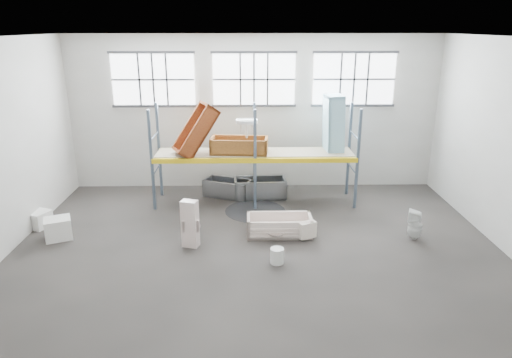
{
  "coord_description": "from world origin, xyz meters",
  "views": [
    {
      "loc": [
        -0.22,
        -10.01,
        5.25
      ],
      "look_at": [
        0.0,
        1.5,
        1.4
      ],
      "focal_mm": 32.43,
      "sensor_mm": 36.0,
      "label": 1
    }
  ],
  "objects_px": {
    "rust_tub_flat": "(239,146)",
    "toilet_white": "(415,225)",
    "steel_tub_right": "(260,188)",
    "bathtub_beige": "(279,225)",
    "blue_tub_upright": "(333,124)",
    "toilet_beige": "(193,228)",
    "bucket": "(277,256)",
    "steel_tub_left": "(228,188)",
    "cistern_tall": "(190,224)",
    "carton_near": "(58,229)"
  },
  "relations": [
    {
      "from": "toilet_beige",
      "to": "steel_tub_left",
      "type": "relative_size",
      "value": 0.5
    },
    {
      "from": "toilet_white",
      "to": "bucket",
      "type": "xyz_separation_m",
      "value": [
        -3.6,
        -1.19,
        -0.21
      ]
    },
    {
      "from": "toilet_beige",
      "to": "carton_near",
      "type": "relative_size",
      "value": 1.16
    },
    {
      "from": "bucket",
      "to": "carton_near",
      "type": "relative_size",
      "value": 0.57
    },
    {
      "from": "bucket",
      "to": "carton_near",
      "type": "bearing_deg",
      "value": 165.76
    },
    {
      "from": "rust_tub_flat",
      "to": "carton_near",
      "type": "bearing_deg",
      "value": -151.93
    },
    {
      "from": "cistern_tall",
      "to": "blue_tub_upright",
      "type": "height_order",
      "value": "blue_tub_upright"
    },
    {
      "from": "steel_tub_left",
      "to": "blue_tub_upright",
      "type": "xyz_separation_m",
      "value": [
        3.25,
        -0.28,
        2.12
      ]
    },
    {
      "from": "blue_tub_upright",
      "to": "carton_near",
      "type": "bearing_deg",
      "value": -159.68
    },
    {
      "from": "toilet_white",
      "to": "blue_tub_upright",
      "type": "bearing_deg",
      "value": -129.11
    },
    {
      "from": "steel_tub_left",
      "to": "rust_tub_flat",
      "type": "bearing_deg",
      "value": -55.35
    },
    {
      "from": "toilet_white",
      "to": "rust_tub_flat",
      "type": "xyz_separation_m",
      "value": [
        -4.52,
        2.69,
        1.42
      ]
    },
    {
      "from": "steel_tub_left",
      "to": "cistern_tall",
      "type": "bearing_deg",
      "value": -102.34
    },
    {
      "from": "bathtub_beige",
      "to": "carton_near",
      "type": "xyz_separation_m",
      "value": [
        -5.71,
        -0.15,
        0.03
      ]
    },
    {
      "from": "rust_tub_flat",
      "to": "blue_tub_upright",
      "type": "bearing_deg",
      "value": 6.02
    },
    {
      "from": "toilet_beige",
      "to": "steel_tub_left",
      "type": "distance_m",
      "value": 3.38
    },
    {
      "from": "cistern_tall",
      "to": "bucket",
      "type": "relative_size",
      "value": 3.28
    },
    {
      "from": "toilet_white",
      "to": "steel_tub_right",
      "type": "height_order",
      "value": "toilet_white"
    },
    {
      "from": "steel_tub_right",
      "to": "blue_tub_upright",
      "type": "distance_m",
      "value": 3.05
    },
    {
      "from": "carton_near",
      "to": "blue_tub_upright",
      "type": "bearing_deg",
      "value": 20.32
    },
    {
      "from": "toilet_beige",
      "to": "bucket",
      "type": "distance_m",
      "value": 2.39
    },
    {
      "from": "toilet_beige",
      "to": "steel_tub_right",
      "type": "xyz_separation_m",
      "value": [
        1.8,
        3.19,
        -0.07
      ]
    },
    {
      "from": "toilet_white",
      "to": "bucket",
      "type": "relative_size",
      "value": 2.17
    },
    {
      "from": "blue_tub_upright",
      "to": "bucket",
      "type": "relative_size",
      "value": 4.77
    },
    {
      "from": "steel_tub_right",
      "to": "rust_tub_flat",
      "type": "bearing_deg",
      "value": -143.09
    },
    {
      "from": "cistern_tall",
      "to": "bucket",
      "type": "distance_m",
      "value": 2.32
    },
    {
      "from": "steel_tub_right",
      "to": "bucket",
      "type": "xyz_separation_m",
      "value": [
        0.27,
        -4.37,
        -0.12
      ]
    },
    {
      "from": "bucket",
      "to": "carton_near",
      "type": "distance_m",
      "value": 5.73
    },
    {
      "from": "steel_tub_right",
      "to": "carton_near",
      "type": "relative_size",
      "value": 2.55
    },
    {
      "from": "toilet_beige",
      "to": "carton_near",
      "type": "distance_m",
      "value": 3.49
    },
    {
      "from": "steel_tub_right",
      "to": "toilet_white",
      "type": "bearing_deg",
      "value": -39.31
    },
    {
      "from": "toilet_beige",
      "to": "rust_tub_flat",
      "type": "bearing_deg",
      "value": -112.28
    },
    {
      "from": "toilet_beige",
      "to": "toilet_white",
      "type": "relative_size",
      "value": 0.93
    },
    {
      "from": "rust_tub_flat",
      "to": "blue_tub_upright",
      "type": "height_order",
      "value": "blue_tub_upright"
    },
    {
      "from": "cistern_tall",
      "to": "blue_tub_upright",
      "type": "xyz_separation_m",
      "value": [
        4.03,
        3.28,
        1.79
      ]
    },
    {
      "from": "toilet_beige",
      "to": "cistern_tall",
      "type": "xyz_separation_m",
      "value": [
        -0.02,
        -0.26,
        0.23
      ]
    },
    {
      "from": "blue_tub_upright",
      "to": "rust_tub_flat",
      "type": "bearing_deg",
      "value": -173.98
    },
    {
      "from": "toilet_beige",
      "to": "steel_tub_right",
      "type": "height_order",
      "value": "toilet_beige"
    },
    {
      "from": "toilet_white",
      "to": "bathtub_beige",
      "type": "bearing_deg",
      "value": -74.31
    },
    {
      "from": "bathtub_beige",
      "to": "blue_tub_upright",
      "type": "xyz_separation_m",
      "value": [
        1.78,
        2.62,
        2.15
      ]
    },
    {
      "from": "steel_tub_left",
      "to": "steel_tub_right",
      "type": "relative_size",
      "value": 0.9
    },
    {
      "from": "bathtub_beige",
      "to": "steel_tub_left",
      "type": "xyz_separation_m",
      "value": [
        -1.47,
        2.9,
        0.02
      ]
    },
    {
      "from": "bathtub_beige",
      "to": "cistern_tall",
      "type": "bearing_deg",
      "value": -163.83
    },
    {
      "from": "steel_tub_right",
      "to": "bucket",
      "type": "height_order",
      "value": "steel_tub_right"
    },
    {
      "from": "rust_tub_flat",
      "to": "toilet_white",
      "type": "bearing_deg",
      "value": -30.8
    },
    {
      "from": "steel_tub_right",
      "to": "rust_tub_flat",
      "type": "height_order",
      "value": "rust_tub_flat"
    },
    {
      "from": "steel_tub_left",
      "to": "bucket",
      "type": "height_order",
      "value": "steel_tub_left"
    },
    {
      "from": "steel_tub_left",
      "to": "rust_tub_flat",
      "type": "distance_m",
      "value": 1.7
    },
    {
      "from": "cistern_tall",
      "to": "carton_near",
      "type": "bearing_deg",
      "value": -171.49
    },
    {
      "from": "bathtub_beige",
      "to": "steel_tub_left",
      "type": "height_order",
      "value": "steel_tub_left"
    }
  ]
}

